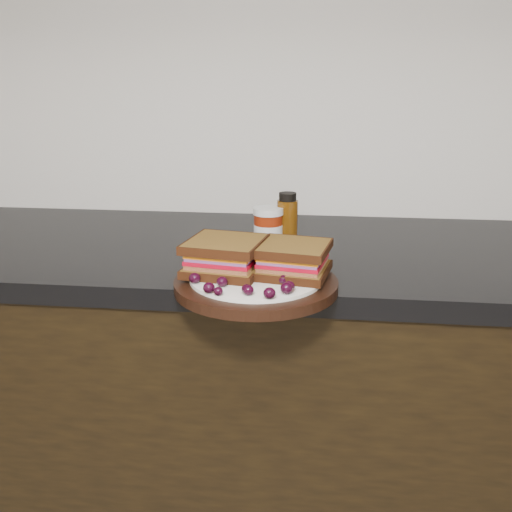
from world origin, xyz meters
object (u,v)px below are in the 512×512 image
Objects in this scene: condiment_jar at (268,229)px; plate at (256,284)px; oil_bottle at (287,221)px; sandwich_left at (225,256)px.

plate is at bearing -89.43° from condiment_jar.
oil_bottle is (0.04, 0.02, 0.01)m from condiment_jar.
plate is 2.22× the size of sandwich_left.
condiment_jar is (-0.00, 0.24, 0.04)m from plate.
sandwich_left is at bearing 162.94° from plate.
plate is at bearing -7.71° from sandwich_left.
plate is 0.26m from oil_bottle.
oil_bottle is (0.04, 0.25, 0.05)m from plate.
condiment_jar is 0.04m from oil_bottle.
oil_bottle is at bearing 25.19° from condiment_jar.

